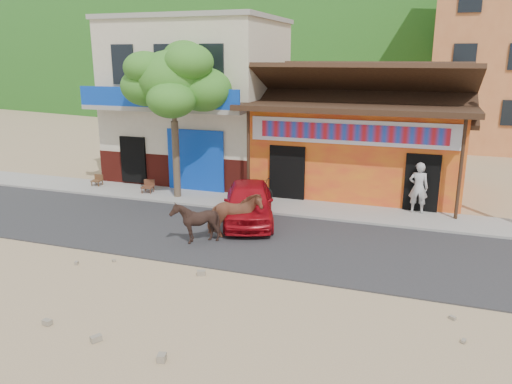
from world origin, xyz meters
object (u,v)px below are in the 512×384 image
tree (175,121)px  scooter (257,188)px  cow_tan (235,215)px  cafe_chair_right (147,181)px  pedestrian (418,188)px  red_car (249,202)px  cafe_chair_left (96,176)px  cow_dark (195,222)px

tree → scooter: tree is taller
cow_tan → cafe_chair_right: (-5.19, 3.46, -0.15)m
tree → scooter: bearing=13.7°
scooter → cafe_chair_right: (-4.50, -0.69, 0.05)m
tree → pedestrian: (9.10, 0.90, -2.08)m
tree → cow_tan: (3.79, -3.39, -2.37)m
red_car → scooter: 2.59m
tree → cafe_chair_left: (-4.09, 0.37, -2.57)m
pedestrian → scooter: bearing=-0.1°
cow_tan → pedestrian: 6.83m
cow_dark → scooter: size_ratio=0.80×
tree → cow_tan: size_ratio=3.55×
cow_dark → cafe_chair_left: (-6.93, 4.59, -0.14)m
cow_dark → cafe_chair_right: (-4.24, 4.29, -0.09)m
cow_dark → scooter: (0.26, 4.97, -0.14)m
cow_tan → scooter: (-0.69, 4.14, -0.20)m
tree → pedestrian: 9.38m
tree → cow_tan: tree is taller
cow_tan → scooter: 4.21m
tree → red_car: (3.67, -1.77, -2.39)m
tree → scooter: 4.10m
cow_dark → pedestrian: pedestrian is taller
red_car → pedestrian: size_ratio=2.21×
cow_tan → cow_dark: (-0.96, -0.83, -0.06)m
cow_tan → cafe_chair_left: size_ratio=1.95×
tree → cafe_chair_right: bearing=177.2°
red_car → cafe_chair_right: size_ratio=4.18×
cow_tan → cafe_chair_left: (-7.89, 3.76, -0.20)m
scooter → cafe_chair_right: size_ratio=1.69×
red_car → tree: bearing=135.0°
cow_dark → red_car: 2.59m
red_car → cow_dark: bearing=-128.1°
red_car → cafe_chair_left: red_car is taller
tree → cafe_chair_left: tree is taller
cafe_chair_left → cafe_chair_right: size_ratio=0.89×
tree → cow_tan: 5.61m
tree → cow_dark: size_ratio=4.58×
cow_tan → cafe_chair_left: bearing=36.2°
cow_tan → scooter: cow_tan is taller
cow_tan → tree: bearing=19.9°
cafe_chair_left → red_car: bearing=-19.8°
cow_dark → cafe_chair_left: cow_dark is taller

